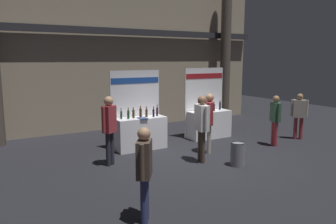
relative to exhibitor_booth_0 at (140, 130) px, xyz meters
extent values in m
plane|color=black|center=(0.88, -1.79, -0.61)|extent=(25.07, 25.07, 0.00)
cube|color=gray|center=(0.88, 3.37, 2.84)|extent=(12.53, 0.25, 6.90)
cube|color=#2D2D33|center=(0.88, 3.07, 3.19)|extent=(12.53, 0.20, 0.24)
cylinder|color=#51473D|center=(5.54, 2.65, 2.52)|extent=(0.45, 0.45, 6.25)
cube|color=white|center=(0.00, -0.05, -0.11)|extent=(1.57, 0.60, 0.99)
cube|color=white|center=(0.00, 0.29, 0.60)|extent=(1.65, 0.04, 2.41)
cube|color=navy|center=(0.00, 0.27, 1.49)|extent=(1.60, 0.01, 0.18)
cylinder|color=#19381E|center=(-0.59, 0.03, 0.50)|extent=(0.06, 0.06, 0.23)
cylinder|color=#19381E|center=(-0.59, 0.03, 0.65)|extent=(0.03, 0.03, 0.08)
cylinder|color=black|center=(-0.59, 0.03, 0.70)|extent=(0.03, 0.03, 0.02)
cylinder|color=#19381E|center=(-0.41, -0.07, 0.51)|extent=(0.07, 0.07, 0.25)
cylinder|color=#19381E|center=(-0.41, -0.07, 0.67)|extent=(0.03, 0.03, 0.07)
cylinder|color=red|center=(-0.41, -0.07, 0.71)|extent=(0.03, 0.03, 0.02)
cylinder|color=#472D14|center=(-0.21, -0.02, 0.50)|extent=(0.07, 0.07, 0.24)
cylinder|color=#472D14|center=(-0.21, -0.02, 0.65)|extent=(0.03, 0.03, 0.06)
cylinder|color=black|center=(-0.21, -0.02, 0.70)|extent=(0.03, 0.03, 0.02)
cylinder|color=#472D14|center=(0.00, -0.08, 0.52)|extent=(0.07, 0.07, 0.28)
cylinder|color=#472D14|center=(0.00, -0.08, 0.70)|extent=(0.03, 0.03, 0.07)
cylinder|color=red|center=(0.00, -0.08, 0.74)|extent=(0.03, 0.03, 0.02)
cylinder|color=#472D14|center=(0.21, -0.05, 0.50)|extent=(0.08, 0.08, 0.23)
cylinder|color=#472D14|center=(0.21, -0.05, 0.65)|extent=(0.03, 0.03, 0.08)
cylinder|color=red|center=(0.21, -0.05, 0.70)|extent=(0.03, 0.03, 0.02)
cylinder|color=black|center=(0.41, -0.14, 0.50)|extent=(0.06, 0.06, 0.22)
cylinder|color=black|center=(0.41, -0.14, 0.65)|extent=(0.03, 0.03, 0.08)
cylinder|color=red|center=(0.41, -0.14, 0.70)|extent=(0.03, 0.03, 0.02)
cylinder|color=black|center=(0.59, -0.05, 0.51)|extent=(0.06, 0.06, 0.25)
cylinder|color=black|center=(0.59, -0.05, 0.68)|extent=(0.03, 0.03, 0.08)
cylinder|color=red|center=(0.59, -0.05, 0.73)|extent=(0.03, 0.03, 0.02)
cube|color=#334772|center=(-0.02, -0.23, 0.39)|extent=(0.25, 0.32, 0.02)
cube|color=white|center=(2.75, 0.09, -0.13)|extent=(1.54, 0.60, 0.95)
cube|color=white|center=(2.75, 0.43, 0.62)|extent=(1.61, 0.04, 2.44)
cube|color=maroon|center=(2.75, 0.41, 1.56)|extent=(1.57, 0.01, 0.18)
cylinder|color=black|center=(2.24, 0.07, 0.48)|extent=(0.07, 0.07, 0.26)
cylinder|color=black|center=(2.24, 0.07, 0.65)|extent=(0.03, 0.03, 0.08)
cylinder|color=red|center=(2.24, 0.07, 0.70)|extent=(0.03, 0.03, 0.02)
cylinder|color=#472D14|center=(2.58, 0.15, 0.46)|extent=(0.07, 0.07, 0.22)
cylinder|color=#472D14|center=(2.58, 0.15, 0.61)|extent=(0.03, 0.03, 0.08)
cylinder|color=gold|center=(2.58, 0.15, 0.66)|extent=(0.03, 0.03, 0.02)
cylinder|color=black|center=(2.90, 0.04, 0.46)|extent=(0.07, 0.07, 0.23)
cylinder|color=black|center=(2.90, 0.04, 0.62)|extent=(0.03, 0.03, 0.08)
cylinder|color=gold|center=(2.90, 0.04, 0.67)|extent=(0.03, 0.03, 0.02)
cylinder|color=black|center=(3.25, 0.15, 0.48)|extent=(0.07, 0.07, 0.27)
cylinder|color=black|center=(3.25, 0.15, 0.65)|extent=(0.03, 0.03, 0.06)
cylinder|color=gold|center=(3.25, 0.15, 0.69)|extent=(0.03, 0.03, 0.02)
cylinder|color=slate|center=(1.48, -2.80, -0.31)|extent=(0.39, 0.39, 0.60)
torus|color=black|center=(1.48, -2.80, 0.01)|extent=(0.38, 0.38, 0.02)
cylinder|color=maroon|center=(5.34, -1.71, -0.22)|extent=(0.12, 0.12, 0.77)
cylinder|color=maroon|center=(5.21, -1.57, -0.22)|extent=(0.12, 0.12, 0.77)
cube|color=#ADA393|center=(5.28, -1.64, 0.46)|extent=(0.44, 0.45, 0.61)
sphere|color=#8C6647|center=(5.28, -1.64, 0.88)|extent=(0.21, 0.21, 0.21)
cylinder|color=#ADA393|center=(5.44, -1.82, 0.48)|extent=(0.08, 0.08, 0.58)
cylinder|color=#ADA393|center=(5.11, -1.46, 0.48)|extent=(0.08, 0.08, 0.58)
cylinder|color=#47382D|center=(0.83, -2.15, -0.17)|extent=(0.12, 0.12, 0.87)
cylinder|color=#47382D|center=(0.87, -1.97, -0.17)|extent=(0.12, 0.12, 0.87)
cube|color=silver|center=(0.85, -2.06, 0.61)|extent=(0.34, 0.49, 0.69)
sphere|color=brown|center=(0.85, -2.06, 1.08)|extent=(0.24, 0.24, 0.24)
cylinder|color=silver|center=(0.79, -2.32, 0.63)|extent=(0.08, 0.08, 0.66)
cylinder|color=silver|center=(0.90, -1.80, 0.63)|extent=(0.08, 0.08, 0.66)
cylinder|color=maroon|center=(3.91, -1.77, -0.22)|extent=(0.12, 0.12, 0.78)
cylinder|color=maroon|center=(3.85, -1.92, -0.22)|extent=(0.12, 0.12, 0.78)
cube|color=#33563D|center=(3.88, -1.85, 0.48)|extent=(0.31, 0.39, 0.62)
sphere|color=#8C6647|center=(3.88, -1.85, 0.91)|extent=(0.21, 0.21, 0.21)
cylinder|color=#33563D|center=(3.95, -1.64, 0.50)|extent=(0.08, 0.08, 0.59)
cylinder|color=#33563D|center=(3.81, -2.05, 0.50)|extent=(0.08, 0.08, 0.59)
cylinder|color=#23232D|center=(-1.44, -1.11, -0.17)|extent=(0.12, 0.12, 0.88)
cylinder|color=#23232D|center=(-1.31, -1.04, -0.17)|extent=(0.12, 0.12, 0.88)
cube|color=maroon|center=(-1.38, -1.07, 0.62)|extent=(0.39, 0.36, 0.70)
sphere|color=tan|center=(-1.38, -1.07, 1.09)|extent=(0.24, 0.24, 0.24)
cylinder|color=maroon|center=(-1.55, -1.17, 0.64)|extent=(0.08, 0.08, 0.66)
cylinder|color=maroon|center=(-1.20, -0.98, 0.64)|extent=(0.08, 0.08, 0.66)
cylinder|color=navy|center=(-2.00, -4.35, -0.21)|extent=(0.12, 0.12, 0.80)
cylinder|color=navy|center=(-1.91, -4.21, -0.21)|extent=(0.12, 0.12, 0.80)
cube|color=#47382D|center=(-1.95, -4.28, 0.51)|extent=(0.42, 0.47, 0.63)
sphere|color=tan|center=(-1.95, -4.28, 0.94)|extent=(0.22, 0.22, 0.22)
cylinder|color=#47382D|center=(-2.10, -4.49, 0.52)|extent=(0.08, 0.08, 0.60)
cylinder|color=#47382D|center=(-1.81, -4.07, 0.52)|extent=(0.08, 0.08, 0.60)
cylinder|color=#ADA393|center=(1.61, -1.38, -0.18)|extent=(0.12, 0.12, 0.85)
cylinder|color=#ADA393|center=(1.52, -1.51, -0.18)|extent=(0.12, 0.12, 0.85)
cube|color=maroon|center=(1.57, -1.45, 0.58)|extent=(0.40, 0.43, 0.68)
sphere|color=#8C6647|center=(1.57, -1.45, 1.05)|extent=(0.23, 0.23, 0.23)
cylinder|color=maroon|center=(1.70, -1.26, 0.60)|extent=(0.08, 0.08, 0.64)
cylinder|color=maroon|center=(1.43, -1.63, 0.60)|extent=(0.08, 0.08, 0.64)
camera|label=1|loc=(-4.32, -9.11, 2.17)|focal=35.61mm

